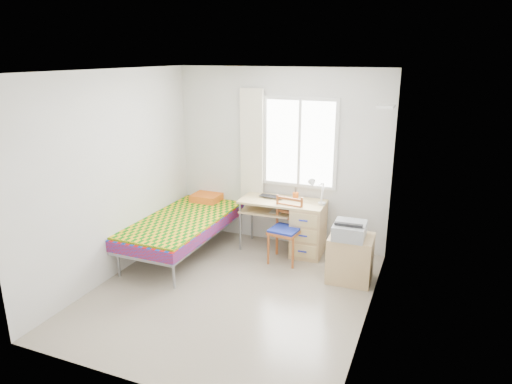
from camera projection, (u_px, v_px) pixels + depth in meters
floor at (231, 292)px, 5.52m from camera, size 3.50×3.50×0.00m
ceiling at (227, 71)px, 4.77m from camera, size 3.50×3.50×0.00m
wall_back at (280, 158)px, 6.70m from camera, size 3.20×0.00×3.20m
wall_left at (114, 176)px, 5.72m from camera, size 0.00×3.50×3.50m
wall_right at (373, 207)px, 4.57m from camera, size 0.00×3.50×3.50m
window at (300, 143)px, 6.50m from camera, size 1.10×0.04×1.30m
curtain at (252, 147)px, 6.74m from camera, size 0.35×0.05×1.70m
floating_shelf at (386, 106)px, 5.60m from camera, size 0.20×0.32×0.03m
bed at (187, 221)px, 6.57m from camera, size 1.03×2.18×0.94m
desk at (304, 226)px, 6.50m from camera, size 1.23×0.59×0.76m
chair at (287, 226)px, 6.25m from camera, size 0.43×0.43×0.91m
cabinet at (350, 258)px, 5.76m from camera, size 0.57×0.50×0.59m
printer at (350, 230)px, 5.62m from camera, size 0.40×0.45×0.19m
laptop at (270, 198)px, 6.59m from camera, size 0.37×0.25×0.03m
pen_cup at (296, 196)px, 6.55m from camera, size 0.10×0.10×0.11m
task_lamp at (316, 189)px, 6.19m from camera, size 0.22×0.32×0.40m
book at (271, 211)px, 6.60m from camera, size 0.17×0.24×0.02m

